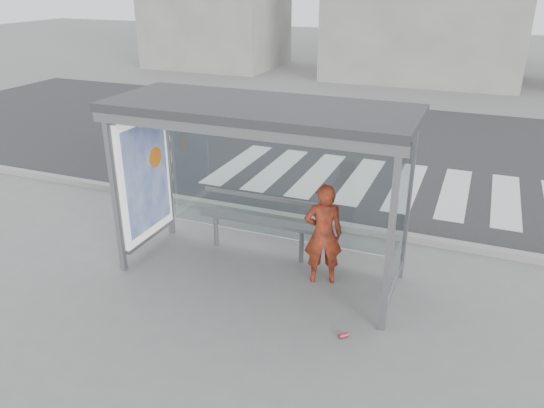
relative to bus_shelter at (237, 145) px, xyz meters
The scene contains 10 objects.
ground 2.02m from the bus_shelter, ahead, with size 80.00×80.00×0.00m, color slate.
road 7.22m from the bus_shelter, 86.94° to the left, with size 30.00×10.00×0.01m, color #272729.
curb 2.72m from the bus_shelter, 78.88° to the left, with size 30.00×0.18×0.12m, color gray.
crosswalk 5.05m from the bus_shelter, 72.83° to the left, with size 7.55×3.00×0.00m.
bus_shelter is the anchor object (origin of this frame).
building_left 20.38m from the bus_shelter, 118.23° to the left, with size 6.00×5.00×6.00m, color gray.
building_center 17.95m from the bus_shelter, 88.81° to the left, with size 8.00×5.00×5.00m, color gray.
person 1.78m from the bus_shelter, ahead, with size 0.56×0.37×1.54m, color orange.
bench 1.49m from the bus_shelter, 81.85° to the left, with size 1.94×0.24×1.00m.
soda_can 2.98m from the bus_shelter, 29.84° to the right, with size 0.07×0.07×0.12m, color #D73F59.
Camera 1 is at (2.79, -6.46, 4.20)m, focal length 35.00 mm.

